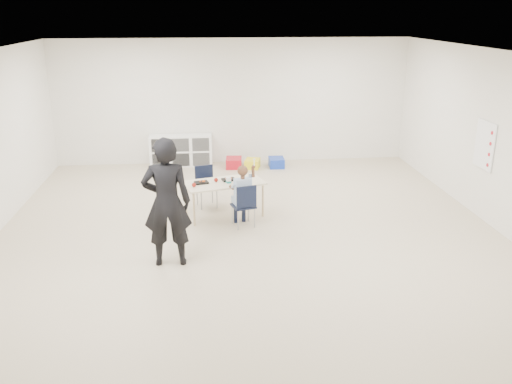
{
  "coord_description": "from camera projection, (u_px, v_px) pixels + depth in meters",
  "views": [
    {
      "loc": [
        -0.67,
        -7.77,
        3.41
      ],
      "look_at": [
        0.06,
        -0.28,
        0.85
      ],
      "focal_mm": 38.0,
      "sensor_mm": 36.0,
      "label": 1
    }
  ],
  "objects": [
    {
      "name": "table",
      "position": [
        224.0,
        199.0,
        9.29
      ],
      "size": [
        1.46,
        1.0,
        0.61
      ],
      "rotation": [
        0.0,
        0.0,
        0.27
      ],
      "color": "beige",
      "rests_on": "ground"
    },
    {
      "name": "chair_near",
      "position": [
        243.0,
        205.0,
        8.83
      ],
      "size": [
        0.43,
        0.42,
        0.73
      ],
      "primitive_type": null,
      "rotation": [
        0.0,
        0.0,
        0.27
      ],
      "color": "black",
      "rests_on": "ground"
    },
    {
      "name": "chair_far",
      "position": [
        207.0,
        187.0,
        9.71
      ],
      "size": [
        0.43,
        0.42,
        0.73
      ],
      "primitive_type": null,
      "rotation": [
        0.0,
        0.0,
        0.27
      ],
      "color": "black",
      "rests_on": "ground"
    },
    {
      "name": "lunch_tray_near",
      "position": [
        229.0,
        180.0,
        9.27
      ],
      "size": [
        0.25,
        0.21,
        0.03
      ],
      "primitive_type": "cube",
      "rotation": [
        0.0,
        0.0,
        0.27
      ],
      "color": "black",
      "rests_on": "table"
    },
    {
      "name": "bin_red",
      "position": [
        234.0,
        163.0,
        12.19
      ],
      "size": [
        0.38,
        0.47,
        0.22
      ],
      "primitive_type": "cube",
      "rotation": [
        0.0,
        0.0,
        -0.08
      ],
      "color": "red",
      "rests_on": "ground"
    },
    {
      "name": "bin_yellow",
      "position": [
        252.0,
        164.0,
        12.17
      ],
      "size": [
        0.4,
        0.46,
        0.19
      ],
      "primitive_type": "cube",
      "rotation": [
        0.0,
        0.0,
        -0.26
      ],
      "color": "yellow",
      "rests_on": "ground"
    },
    {
      "name": "milk_carton",
      "position": [
        229.0,
        180.0,
        9.1
      ],
      "size": [
        0.09,
        0.09,
        0.1
      ],
      "primitive_type": "cube",
      "rotation": [
        0.0,
        0.0,
        0.27
      ],
      "color": "white",
      "rests_on": "table"
    },
    {
      "name": "adult",
      "position": [
        167.0,
        202.0,
        7.34
      ],
      "size": [
        0.67,
        0.45,
        1.82
      ],
      "primitive_type": "imported",
      "rotation": [
        0.0,
        0.0,
        3.16
      ],
      "color": "black",
      "rests_on": "ground"
    },
    {
      "name": "apple_near",
      "position": [
        216.0,
        180.0,
        9.18
      ],
      "size": [
        0.07,
        0.07,
        0.07
      ],
      "primitive_type": "sphere",
      "color": "maroon",
      "rests_on": "table"
    },
    {
      "name": "room",
      "position": [
        250.0,
        151.0,
        8.03
      ],
      "size": [
        9.0,
        9.02,
        2.8
      ],
      "color": "#C4B297",
      "rests_on": "ground"
    },
    {
      "name": "bin_blue",
      "position": [
        276.0,
        162.0,
        12.23
      ],
      "size": [
        0.34,
        0.43,
        0.21
      ],
      "primitive_type": "cube",
      "rotation": [
        0.0,
        0.0,
        -0.02
      ],
      "color": "#1635A7",
      "rests_on": "ground"
    },
    {
      "name": "bread_roll",
      "position": [
        244.0,
        180.0,
        9.17
      ],
      "size": [
        0.09,
        0.09,
        0.07
      ],
      "primitive_type": "ellipsoid",
      "color": "tan",
      "rests_on": "table"
    },
    {
      "name": "lunch_tray_far",
      "position": [
        201.0,
        183.0,
        9.11
      ],
      "size": [
        0.25,
        0.21,
        0.03
      ],
      "primitive_type": "cube",
      "rotation": [
        0.0,
        0.0,
        0.27
      ],
      "color": "black",
      "rests_on": "table"
    },
    {
      "name": "apple_far",
      "position": [
        194.0,
        185.0,
        8.92
      ],
      "size": [
        0.07,
        0.07,
        0.07
      ],
      "primitive_type": "sphere",
      "color": "maroon",
      "rests_on": "table"
    },
    {
      "name": "cubby_shelf",
      "position": [
        181.0,
        150.0,
        12.29
      ],
      "size": [
        1.4,
        0.4,
        0.7
      ],
      "primitive_type": "cube",
      "color": "white",
      "rests_on": "ground"
    },
    {
      "name": "child",
      "position": [
        243.0,
        193.0,
        8.76
      ],
      "size": [
        0.6,
        0.6,
        1.15
      ],
      "primitive_type": null,
      "rotation": [
        0.0,
        0.0,
        0.27
      ],
      "color": "#A9C3E4",
      "rests_on": "chair_near"
    },
    {
      "name": "rules_poster",
      "position": [
        485.0,
        145.0,
        9.01
      ],
      "size": [
        0.02,
        0.6,
        0.8
      ],
      "primitive_type": "cube",
      "color": "white",
      "rests_on": "room"
    }
  ]
}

